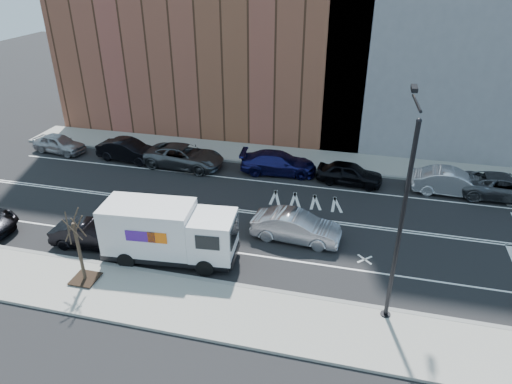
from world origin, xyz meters
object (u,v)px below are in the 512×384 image
at_px(fedex_van, 168,232).
at_px(far_parked_b, 129,150).
at_px(driving_sedan, 296,227).
at_px(far_parked_a, 59,143).

bearing_deg(fedex_van, far_parked_b, 121.16).
xyz_separation_m(fedex_van, far_parked_b, (-8.13, 11.05, -0.82)).
height_order(fedex_van, driving_sedan, fedex_van).
bearing_deg(driving_sedan, fedex_van, 123.06).
height_order(fedex_van, far_parked_b, fedex_van).
distance_m(far_parked_b, driving_sedan, 16.10).
bearing_deg(far_parked_a, driving_sedan, -103.32).
xyz_separation_m(far_parked_a, driving_sedan, (20.24, -7.87, 0.07)).
bearing_deg(driving_sedan, far_parked_b, 65.40).
bearing_deg(fedex_van, far_parked_a, 136.71).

